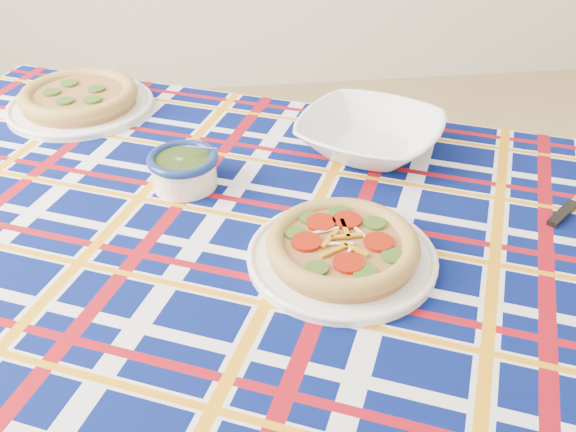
{
  "coord_description": "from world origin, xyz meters",
  "views": [
    {
      "loc": [
        -0.27,
        -1.34,
        1.43
      ],
      "look_at": [
        -0.15,
        -0.45,
        0.81
      ],
      "focal_mm": 40.0,
      "sensor_mm": 36.0,
      "label": 1
    }
  ],
  "objects": [
    {
      "name": "dining_table",
      "position": [
        -0.22,
        -0.48,
        0.71
      ],
      "size": [
        1.97,
        1.66,
        0.79
      ],
      "rotation": [
        0.0,
        0.0,
        -0.43
      ],
      "color": "brown",
      "rests_on": "floor"
    },
    {
      "name": "floor",
      "position": [
        0.0,
        0.0,
        0.0
      ],
      "size": [
        4.0,
        4.0,
        0.0
      ],
      "primitive_type": "plane",
      "color": "tan",
      "rests_on": "ground"
    },
    {
      "name": "serving_bowl",
      "position": [
        0.04,
        -0.21,
        0.83
      ],
      "size": [
        0.39,
        0.39,
        0.07
      ],
      "primitive_type": "imported",
      "rotation": [
        0.0,
        0.0,
        -0.6
      ],
      "color": "white",
      "rests_on": "tablecloth"
    },
    {
      "name": "pesto_bowl",
      "position": [
        -0.33,
        -0.3,
        0.83
      ],
      "size": [
        0.16,
        0.16,
        0.08
      ],
      "primitive_type": null,
      "rotation": [
        0.0,
        0.0,
        -0.26
      ],
      "color": "black",
      "rests_on": "tablecloth"
    },
    {
      "name": "second_focaccia_plate",
      "position": [
        -0.57,
        0.07,
        0.83
      ],
      "size": [
        0.45,
        0.45,
        0.06
      ],
      "primitive_type": null,
      "rotation": [
        0.0,
        0.0,
        -0.41
      ],
      "color": "#9A6536",
      "rests_on": "tablecloth"
    },
    {
      "name": "tablecloth",
      "position": [
        -0.22,
        -0.48,
        0.74
      ],
      "size": [
        2.01,
        1.71,
        0.11
      ],
      "primitive_type": null,
      "rotation": [
        0.0,
        0.0,
        -0.43
      ],
      "color": "#040F4D",
      "rests_on": "dining_table"
    },
    {
      "name": "main_focaccia_plate",
      "position": [
        -0.08,
        -0.56,
        0.82
      ],
      "size": [
        0.39,
        0.39,
        0.06
      ],
      "primitive_type": null,
      "rotation": [
        0.0,
        0.0,
        -0.31
      ],
      "color": "#9A6536",
      "rests_on": "tablecloth"
    }
  ]
}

